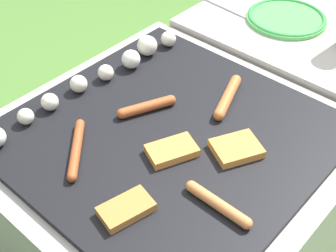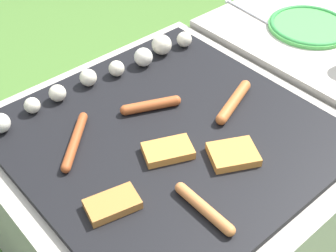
% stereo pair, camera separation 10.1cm
% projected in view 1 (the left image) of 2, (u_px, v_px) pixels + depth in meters
% --- Properties ---
extents(ground_plane, '(14.00, 14.00, 0.00)m').
position_uv_depth(ground_plane, '(168.00, 237.00, 1.40)').
color(ground_plane, '#47702D').
extents(grill, '(0.79, 0.79, 0.43)m').
position_uv_depth(grill, '(168.00, 191.00, 1.26)').
color(grill, '#B2AA9E').
rests_on(grill, ground_plane).
extents(side_ledge, '(0.50, 0.63, 0.43)m').
position_uv_depth(side_ledge, '(284.00, 78.00, 1.64)').
color(side_ledge, '#B2AA9E').
rests_on(side_ledge, ground_plane).
extents(sausage_back_center, '(0.15, 0.14, 0.02)m').
position_uv_depth(sausage_back_center, '(76.00, 149.00, 1.06)').
color(sausage_back_center, '#93421E').
rests_on(sausage_back_center, grill).
extents(sausage_front_left, '(0.17, 0.08, 0.03)m').
position_uv_depth(sausage_front_left, '(228.00, 97.00, 1.20)').
color(sausage_front_left, '#B7602D').
rests_on(sausage_front_left, grill).
extents(sausage_front_center, '(0.03, 0.16, 0.02)m').
position_uv_depth(sausage_front_center, '(218.00, 204.00, 0.94)').
color(sausage_front_center, '#C6753D').
rests_on(sausage_front_center, grill).
extents(sausage_back_right, '(0.15, 0.08, 0.03)m').
position_uv_depth(sausage_back_right, '(147.00, 107.00, 1.17)').
color(sausage_back_right, '#A34C23').
rests_on(sausage_back_right, grill).
extents(bread_slice_right, '(0.13, 0.12, 0.02)m').
position_uv_depth(bread_slice_right, '(236.00, 149.00, 1.06)').
color(bread_slice_right, '#D18438').
rests_on(bread_slice_right, grill).
extents(bread_slice_left, '(0.12, 0.09, 0.02)m').
position_uv_depth(bread_slice_left, '(126.00, 209.00, 0.93)').
color(bread_slice_left, '#B27033').
rests_on(bread_slice_left, grill).
extents(bread_slice_center, '(0.13, 0.11, 0.02)m').
position_uv_depth(bread_slice_center, '(172.00, 151.00, 1.06)').
color(bread_slice_center, '#D18438').
rests_on(bread_slice_center, grill).
extents(mushroom_row, '(0.63, 0.07, 0.06)m').
position_uv_depth(mushroom_row, '(102.00, 74.00, 1.25)').
color(mushroom_row, silver).
rests_on(mushroom_row, grill).
extents(plate_colorful, '(0.26, 0.26, 0.02)m').
position_uv_depth(plate_colorful, '(286.00, 18.00, 1.51)').
color(plate_colorful, '#4CB24C').
rests_on(plate_colorful, side_ledge).
extents(fork_utensil, '(0.03, 0.21, 0.01)m').
position_uv_depth(fork_utensil, '(223.00, 7.00, 1.58)').
color(fork_utensil, silver).
rests_on(fork_utensil, side_ledge).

